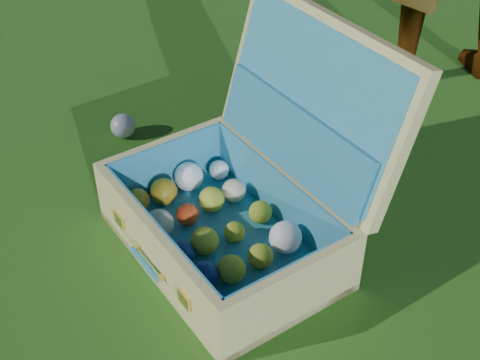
# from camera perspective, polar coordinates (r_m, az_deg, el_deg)

# --- Properties ---
(ground) EXTENTS (60.00, 60.00, 0.00)m
(ground) POSITION_cam_1_polar(r_m,az_deg,el_deg) (1.85, -0.57, -1.43)
(ground) COLOR #215114
(ground) RESTS_ON ground
(stray_ball) EXTENTS (0.08, 0.08, 0.08)m
(stray_ball) POSITION_cam_1_polar(r_m,az_deg,el_deg) (2.09, -9.95, 4.57)
(stray_ball) COLOR #478BB8
(stray_ball) RESTS_ON ground
(suitcase) EXTENTS (0.73, 0.70, 0.55)m
(suitcase) POSITION_cam_1_polar(r_m,az_deg,el_deg) (1.63, 0.84, -0.77)
(suitcase) COLOR #DECC77
(suitcase) RESTS_ON ground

